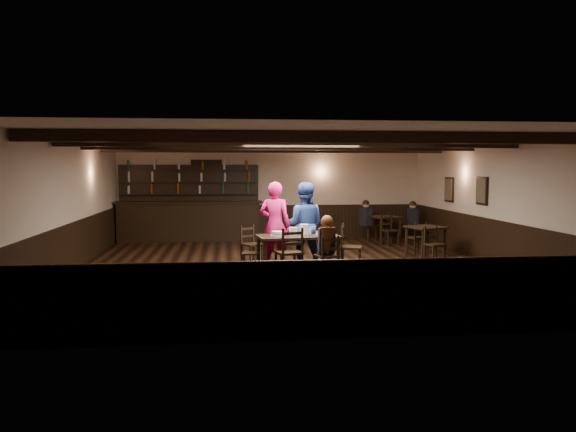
{
  "coord_description": "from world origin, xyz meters",
  "views": [
    {
      "loc": [
        -1.29,
        -11.7,
        2.14
      ],
      "look_at": [
        -0.0,
        0.2,
        1.09
      ],
      "focal_mm": 35.0,
      "sensor_mm": 36.0,
      "label": 1
    }
  ],
  "objects": [
    {
      "name": "man_blue",
      "position": [
        0.33,
        0.09,
        0.91
      ],
      "size": [
        1.03,
        0.89,
        1.81
      ],
      "primitive_type": "imported",
      "rotation": [
        0.0,
        0.0,
        2.88
      ],
      "color": "navy",
      "rests_on": "ground"
    },
    {
      "name": "room_shell",
      "position": [
        0.01,
        0.04,
        1.75
      ],
      "size": [
        9.02,
        10.02,
        2.71
      ],
      "color": "beige",
      "rests_on": "ground"
    },
    {
      "name": "plate_stack_a",
      "position": [
        0.03,
        -0.48,
        0.83
      ],
      "size": [
        0.18,
        0.18,
        0.16
      ],
      "primitive_type": "cylinder",
      "color": "white",
      "rests_on": "dining_table"
    },
    {
      "name": "bg_patron_right",
      "position": [
        3.95,
        3.73,
        0.82
      ],
      "size": [
        0.22,
        0.35,
        0.71
      ],
      "color": "black",
      "rests_on": "ground"
    },
    {
      "name": "chair_end_right",
      "position": [
        1.17,
        -0.36,
        0.56
      ],
      "size": [
        0.53,
        0.54,
        0.95
      ],
      "color": "black",
      "rests_on": "ground"
    },
    {
      "name": "menu_blue",
      "position": [
        0.7,
        -0.31,
        0.75
      ],
      "size": [
        0.4,
        0.34,
        0.0
      ],
      "primitive_type": "cube",
      "rotation": [
        0.0,
        0.0,
        0.35
      ],
      "color": "navy",
      "rests_on": "dining_table"
    },
    {
      "name": "pepper_shaker",
      "position": [
        0.5,
        -0.48,
        0.8
      ],
      "size": [
        0.04,
        0.04,
        0.09
      ],
      "primitive_type": "cylinder",
      "color": "#A5A8AD",
      "rests_on": "dining_table"
    },
    {
      "name": "chair_near_left",
      "position": [
        -0.1,
        -1.16,
        0.58
      ],
      "size": [
        0.56,
        0.55,
        0.99
      ],
      "color": "black",
      "rests_on": "ground"
    },
    {
      "name": "drink_glass",
      "position": [
        0.39,
        -0.33,
        0.81
      ],
      "size": [
        0.07,
        0.07,
        0.11
      ],
      "primitive_type": "cylinder",
      "color": "silver",
      "rests_on": "dining_table"
    },
    {
      "name": "woman_pink",
      "position": [
        -0.3,
        0.01,
        0.92
      ],
      "size": [
        0.78,
        0.65,
        1.83
      ],
      "primitive_type": "imported",
      "rotation": [
        0.0,
        0.0,
        2.78
      ],
      "color": "#D71044",
      "rests_on": "ground"
    },
    {
      "name": "dining_table",
      "position": [
        0.13,
        -0.46,
        0.68
      ],
      "size": [
        1.72,
        1.02,
        0.75
      ],
      "color": "black",
      "rests_on": "ground"
    },
    {
      "name": "back_table_b",
      "position": [
        3.1,
        3.73,
        0.65
      ],
      "size": [
        0.99,
        0.99,
        0.75
      ],
      "color": "black",
      "rests_on": "ground"
    },
    {
      "name": "plate_stack_b",
      "position": [
        0.27,
        -0.36,
        0.86
      ],
      "size": [
        0.18,
        0.18,
        0.22
      ],
      "primitive_type": "cylinder",
      "color": "white",
      "rests_on": "dining_table"
    },
    {
      "name": "cake",
      "position": [
        -0.29,
        -0.49,
        0.79
      ],
      "size": [
        0.29,
        0.29,
        0.09
      ],
      "color": "white",
      "rests_on": "dining_table"
    },
    {
      "name": "chair_end_left",
      "position": [
        -0.76,
        -0.38,
        0.45
      ],
      "size": [
        0.38,
        0.39,
        0.77
      ],
      "color": "black",
      "rests_on": "ground"
    },
    {
      "name": "seated_person",
      "position": [
        0.61,
        -1.09,
        0.81
      ],
      "size": [
        0.32,
        0.47,
        0.77
      ],
      "color": "black",
      "rests_on": "ground"
    },
    {
      "name": "chair_far_pushed",
      "position": [
        -0.8,
        0.76,
        0.49
      ],
      "size": [
        0.53,
        0.53,
        0.84
      ],
      "color": "black",
      "rests_on": "ground"
    },
    {
      "name": "tea_light",
      "position": [
        0.19,
        -0.35,
        0.78
      ],
      "size": [
        0.05,
        0.05,
        0.06
      ],
      "color": "#A5A8AD",
      "rests_on": "dining_table"
    },
    {
      "name": "menu_red",
      "position": [
        0.63,
        -0.49,
        0.75
      ],
      "size": [
        0.4,
        0.33,
        0.0
      ],
      "primitive_type": "cube",
      "rotation": [
        0.0,
        0.0,
        0.29
      ],
      "color": "maroon",
      "rests_on": "dining_table"
    },
    {
      "name": "salt_shaker",
      "position": [
        0.52,
        -0.51,
        0.79
      ],
      "size": [
        0.03,
        0.03,
        0.08
      ],
      "primitive_type": "cylinder",
      "color": "silver",
      "rests_on": "dining_table"
    },
    {
      "name": "ground",
      "position": [
        0.0,
        0.0,
        0.0
      ],
      "size": [
        10.0,
        10.0,
        0.0
      ],
      "primitive_type": "plane",
      "color": "black",
      "rests_on": "ground"
    },
    {
      "name": "bg_patron_left",
      "position": [
        2.63,
        3.91,
        0.83
      ],
      "size": [
        0.31,
        0.4,
        0.73
      ],
      "color": "black",
      "rests_on": "ground"
    },
    {
      "name": "chair_near_right",
      "position": [
        0.63,
        -1.14,
        0.48
      ],
      "size": [
        0.48,
        0.46,
        0.83
      ],
      "color": "black",
      "rests_on": "ground"
    },
    {
      "name": "bar_counter",
      "position": [
        -2.39,
        4.72,
        0.73
      ],
      "size": [
        4.22,
        0.7,
        2.2
      ],
      "color": "black",
      "rests_on": "ground"
    },
    {
      "name": "back_table_a",
      "position": [
        3.33,
        0.96,
        0.64
      ],
      "size": [
        0.95,
        0.95,
        0.75
      ],
      "color": "black",
      "rests_on": "ground"
    }
  ]
}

